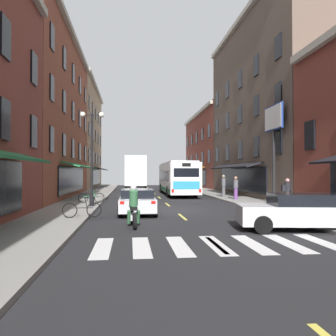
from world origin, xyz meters
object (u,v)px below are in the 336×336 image
object	(u,v)px
box_truck	(136,173)
sedan_near	(137,201)
bicycle_mid	(91,197)
street_lamp_twin	(92,154)
billboard_sign	(274,129)
pedestrian_far	(236,188)
bicycle_near	(82,209)
transit_bus	(177,178)
motorcycle_rider	(133,209)
pedestrian_near	(287,193)
sedan_far	(134,182)
pedestrian_mid	(224,185)
sedan_mid	(302,211)

from	to	relation	value
box_truck	sedan_near	size ratio (longest dim) A/B	1.59
bicycle_mid	street_lamp_twin	size ratio (longest dim) A/B	0.30
billboard_sign	box_truck	xyz separation A→B (m)	(-8.89, 18.93, -2.99)
sedan_near	pedestrian_far	distance (m)	10.33
bicycle_near	pedestrian_far	xyz separation A→B (m)	(10.05, 9.51, 0.52)
sedan_near	street_lamp_twin	size ratio (longest dim) A/B	0.84
transit_bus	motorcycle_rider	distance (m)	19.58
motorcycle_rider	pedestrian_near	xyz separation A→B (m)	(8.39, 4.25, 0.32)
transit_bus	pedestrian_far	bearing A→B (deg)	-65.78
box_truck	sedan_far	xyz separation A→B (m)	(-0.09, 11.04, -1.35)
transit_bus	box_truck	distance (m)	9.10
motorcycle_rider	bicycle_mid	xyz separation A→B (m)	(-2.67, 9.48, -0.21)
pedestrian_far	sedan_near	bearing A→B (deg)	150.94
pedestrian_near	pedestrian_far	distance (m)	7.25
pedestrian_near	pedestrian_mid	bearing A→B (deg)	-170.84
transit_bus	pedestrian_near	distance (m)	15.35
bicycle_mid	pedestrian_far	world-z (taller)	pedestrian_far
box_truck	motorcycle_rider	distance (m)	27.33
billboard_sign	transit_bus	bearing A→B (deg)	115.25
box_truck	transit_bus	bearing A→B (deg)	-64.96
transit_bus	bicycle_mid	size ratio (longest dim) A/B	6.63
box_truck	street_lamp_twin	size ratio (longest dim) A/B	1.33
billboard_sign	pedestrian_mid	xyz separation A→B (m)	(-1.75, 6.08, -3.99)
sedan_mid	sedan_far	xyz separation A→B (m)	(-5.72, 39.85, 0.03)
sedan_far	bicycle_near	xyz separation A→B (m)	(-2.70, -36.35, -0.23)
box_truck	motorcycle_rider	size ratio (longest dim) A/B	3.63
street_lamp_twin	pedestrian_mid	bearing A→B (deg)	35.56
pedestrian_far	street_lamp_twin	size ratio (longest dim) A/B	0.31
box_truck	bicycle_mid	size ratio (longest dim) A/B	4.39
bicycle_mid	pedestrian_far	distance (m)	10.67
sedan_mid	bicycle_near	size ratio (longest dim) A/B	2.79
transit_bus	box_truck	xyz separation A→B (m)	(-3.85, 8.23, 0.43)
billboard_sign	street_lamp_twin	distance (m)	12.02
sedan_far	pedestrian_far	bearing A→B (deg)	-74.70
sedan_far	motorcycle_rider	size ratio (longest dim) A/B	2.07
pedestrian_near	bicycle_near	bearing A→B (deg)	-72.71
sedan_far	pedestrian_mid	size ratio (longest dim) A/B	2.35
transit_bus	sedan_mid	world-z (taller)	transit_bus
transit_bus	pedestrian_near	xyz separation A→B (m)	(4.00, -14.81, -0.62)
sedan_mid	bicycle_near	xyz separation A→B (m)	(-8.43, 3.50, -0.20)
pedestrian_mid	street_lamp_twin	xyz separation A→B (m)	(-10.08, -7.21, 2.17)
street_lamp_twin	pedestrian_near	bearing A→B (deg)	-15.45
street_lamp_twin	bicycle_mid	bearing A→B (deg)	97.03
box_truck	pedestrian_near	size ratio (longest dim) A/B	4.47
pedestrian_near	pedestrian_far	world-z (taller)	pedestrian_far
sedan_far	street_lamp_twin	bearing A→B (deg)	-95.23
bicycle_near	street_lamp_twin	world-z (taller)	street_lamp_twin
sedan_far	street_lamp_twin	world-z (taller)	street_lamp_twin
transit_bus	motorcycle_rider	bearing A→B (deg)	-102.98
motorcycle_rider	transit_bus	bearing A→B (deg)	77.02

